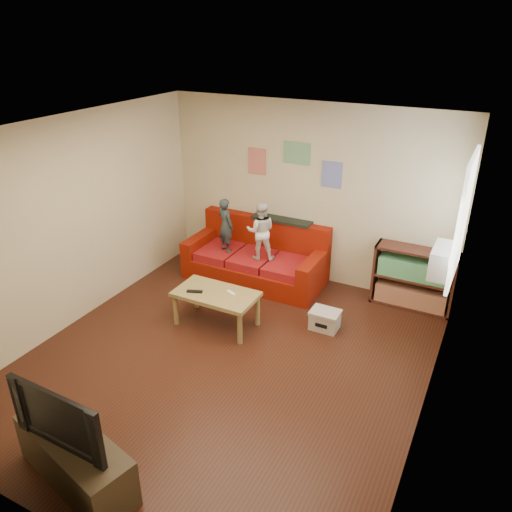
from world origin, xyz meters
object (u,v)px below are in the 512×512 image
at_px(sofa, 257,260).
at_px(tv_stand, 75,459).
at_px(coffee_table, 216,297).
at_px(bookshelf, 413,281).
at_px(child_b, 261,231).
at_px(child_a, 226,225).
at_px(file_box, 325,320).
at_px(television, 66,413).

xyz_separation_m(sofa, tv_stand, (0.34, -4.14, -0.08)).
bearing_deg(coffee_table, bookshelf, 37.15).
bearing_deg(child_b, tv_stand, 68.95).
bearing_deg(sofa, child_a, -159.09).
distance_m(bookshelf, file_box, 1.44).
distance_m(bookshelf, tv_stand, 4.81).
bearing_deg(bookshelf, child_b, -169.63).
xyz_separation_m(sofa, file_box, (1.45, -0.88, -0.18)).
height_order(sofa, file_box, sofa).
distance_m(coffee_table, television, 2.73).
relative_size(bookshelf, tv_stand, 0.87).
height_order(bookshelf, file_box, bookshelf).
xyz_separation_m(child_a, file_box, (1.90, -0.71, -0.74)).
bearing_deg(file_box, television, -108.84).
xyz_separation_m(file_box, tv_stand, (-1.11, -3.26, 0.10)).
relative_size(child_b, tv_stand, 0.70).
height_order(sofa, bookshelf, sofa).
bearing_deg(sofa, tv_stand, -85.36).
distance_m(tv_stand, television, 0.52).
relative_size(coffee_table, television, 1.09).
bearing_deg(child_b, television, 68.95).
distance_m(coffee_table, file_box, 1.46).
height_order(file_box, television, television).
bearing_deg(file_box, child_b, 151.54).
xyz_separation_m(child_a, television, (0.79, -3.97, -0.11)).
distance_m(sofa, child_a, 0.74).
xyz_separation_m(tv_stand, television, (0.00, 0.00, 0.52)).
bearing_deg(child_b, file_box, 127.78).
xyz_separation_m(coffee_table, bookshelf, (2.20, 1.67, -0.02)).
relative_size(sofa, child_b, 2.41).
relative_size(coffee_table, bookshelf, 0.98).
distance_m(sofa, television, 4.18).
relative_size(child_b, coffee_table, 0.82).
bearing_deg(television, child_b, 94.24).
bearing_deg(bookshelf, file_box, -128.65).
relative_size(sofa, file_box, 5.58).
distance_m(coffee_table, tv_stand, 2.72).
xyz_separation_m(file_box, television, (-1.11, -3.26, 0.63)).
distance_m(child_b, bookshelf, 2.28).
relative_size(bookshelf, television, 1.11).
height_order(child_a, child_b, child_b).
height_order(coffee_table, television, television).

